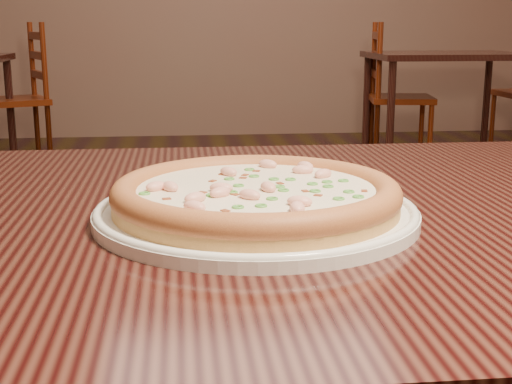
{
  "coord_description": "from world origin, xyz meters",
  "views": [
    {
      "loc": [
        -0.44,
        -1.6,
        0.95
      ],
      "look_at": [
        -0.36,
        -0.89,
        0.78
      ],
      "focal_mm": 50.0,
      "sensor_mm": 36.0,
      "label": 1
    }
  ],
  "objects": [
    {
      "name": "bg_table_right",
      "position": [
        1.36,
        3.12,
        0.65
      ],
      "size": [
        1.0,
        0.7,
        0.75
      ],
      "color": "black",
      "rests_on": "ground"
    },
    {
      "name": "chair_b",
      "position": [
        -1.5,
        3.39,
        0.44
      ],
      "size": [
        0.55,
        0.55,
        0.95
      ],
      "color": "#631D04",
      "rests_on": "ground"
    },
    {
      "name": "pizza",
      "position": [
        -0.36,
        -0.89,
        0.78
      ],
      "size": [
        0.3,
        0.3,
        0.03
      ],
      "color": "tan",
      "rests_on": "plate"
    },
    {
      "name": "plate",
      "position": [
        -0.36,
        -0.89,
        0.76
      ],
      "size": [
        0.33,
        0.33,
        0.02
      ],
      "color": "white",
      "rests_on": "hero_table"
    },
    {
      "name": "hero_table",
      "position": [
        -0.24,
        -0.84,
        0.65
      ],
      "size": [
        1.2,
        0.8,
        0.75
      ],
      "color": "black",
      "rests_on": "ground"
    },
    {
      "name": "chair_c",
      "position": [
        1.05,
        3.23,
        0.44
      ],
      "size": [
        0.48,
        0.48,
        0.95
      ],
      "color": "#631D04",
      "rests_on": "ground"
    }
  ]
}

